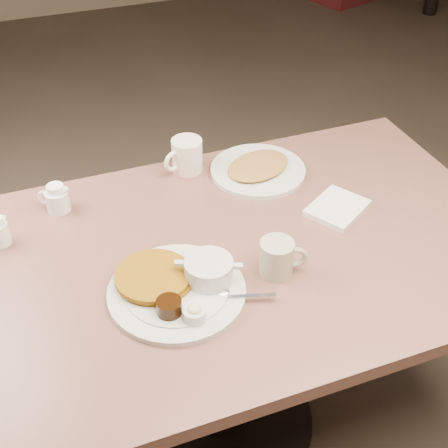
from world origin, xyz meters
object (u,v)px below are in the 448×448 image
object	(u,v)px
main_plate	(180,284)
diner_table	(227,298)
creamer_right	(57,199)
coffee_mug_far	(186,156)
coffee_mug_near	(278,257)
hash_plate	(258,169)

from	to	relation	value
main_plate	diner_table	bearing A→B (deg)	32.20
main_plate	creamer_right	distance (m)	0.47
diner_table	coffee_mug_far	bearing A→B (deg)	87.18
main_plate	coffee_mug_near	world-z (taller)	coffee_mug_near
coffee_mug_near	coffee_mug_far	world-z (taller)	coffee_mug_far
coffee_mug_far	diner_table	bearing A→B (deg)	-92.82
coffee_mug_far	creamer_right	world-z (taller)	coffee_mug_far
coffee_mug_near	hash_plate	bearing A→B (deg)	72.89
coffee_mug_far	creamer_right	bearing A→B (deg)	-170.85
diner_table	creamer_right	bearing A→B (deg)	138.98
coffee_mug_far	creamer_right	distance (m)	0.39
creamer_right	coffee_mug_far	bearing A→B (deg)	9.15
main_plate	coffee_mug_near	xyz separation A→B (m)	(0.24, -0.02, 0.02)
main_plate	hash_plate	distance (m)	0.54
coffee_mug_near	diner_table	bearing A→B (deg)	126.28
main_plate	coffee_mug_far	distance (m)	0.51
coffee_mug_near	hash_plate	distance (m)	0.43
hash_plate	main_plate	bearing A→B (deg)	-133.00
creamer_right	coffee_mug_near	bearing A→B (deg)	-43.89
diner_table	creamer_right	xyz separation A→B (m)	(-0.37, 0.32, 0.21)
coffee_mug_near	hash_plate	xyz separation A→B (m)	(0.13, 0.41, -0.03)
coffee_mug_far	creamer_right	size ratio (longest dim) A/B	1.63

